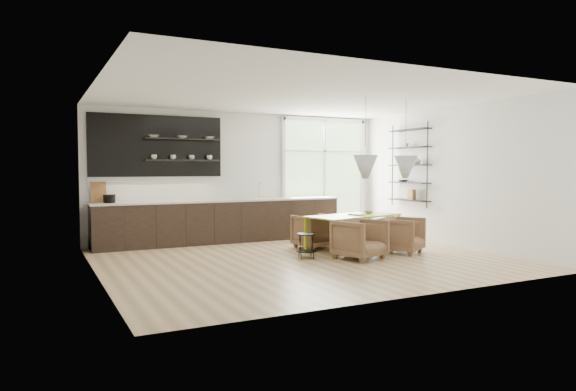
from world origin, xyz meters
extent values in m
cube|color=#DDB487|center=(0.00, 0.00, -0.01)|extent=(7.00, 6.00, 0.01)
cube|color=white|center=(0.00, 3.00, 1.45)|extent=(7.00, 0.02, 2.90)
cube|color=white|center=(-3.50, 0.00, 1.45)|extent=(0.02, 6.00, 2.90)
cube|color=white|center=(3.50, 0.00, 1.45)|extent=(0.02, 6.00, 2.90)
cube|color=white|center=(0.00, 0.00, 2.90)|extent=(7.00, 6.00, 0.01)
cube|color=#B2D1A5|center=(2.15, 2.97, 1.45)|extent=(2.20, 0.02, 2.70)
cube|color=silver|center=(2.15, 2.94, 1.45)|extent=(2.30, 0.08, 2.80)
cone|color=silver|center=(0.95, -0.50, 1.65)|extent=(0.44, 0.44, 0.42)
cone|color=silver|center=(1.85, -0.50, 1.65)|extent=(0.44, 0.44, 0.42)
cylinder|color=black|center=(0.95, -0.50, 2.46)|extent=(0.01, 0.01, 0.89)
cylinder|color=black|center=(1.85, -0.50, 2.46)|extent=(0.01, 0.01, 0.89)
cube|color=black|center=(-0.60, 2.67, 0.45)|extent=(5.50, 0.65, 0.90)
cube|color=silver|center=(-0.60, 2.67, 0.92)|extent=(5.54, 0.69, 0.04)
cube|color=white|center=(-0.60, 2.98, 1.20)|extent=(5.50, 0.02, 0.55)
cube|color=black|center=(-1.95, 2.96, 2.10)|extent=(2.80, 0.06, 1.30)
cube|color=black|center=(-1.45, 2.82, 2.25)|extent=(1.60, 0.28, 0.03)
cube|color=black|center=(-1.45, 2.82, 1.80)|extent=(1.60, 0.28, 0.03)
cube|color=#99693D|center=(-3.15, 2.90, 1.15)|extent=(0.30, 0.10, 0.42)
cylinder|color=silver|center=(0.30, 2.77, 1.12)|extent=(0.02, 0.02, 0.40)
imported|color=white|center=(-2.05, 2.82, 2.29)|extent=(0.22, 0.22, 0.05)
imported|color=white|center=(-1.45, 2.82, 2.29)|extent=(0.22, 0.22, 0.05)
imported|color=white|center=(-0.85, 2.82, 2.29)|extent=(0.22, 0.22, 0.05)
imported|color=white|center=(-2.05, 2.82, 1.86)|extent=(0.12, 0.12, 0.10)
imported|color=white|center=(-1.65, 2.82, 1.86)|extent=(0.12, 0.12, 0.10)
imported|color=white|center=(-1.25, 2.82, 1.86)|extent=(0.12, 0.12, 0.10)
imported|color=white|center=(-0.85, 2.82, 1.86)|extent=(0.12, 0.12, 0.10)
cylinder|color=black|center=(-2.97, 2.69, 1.01)|extent=(0.24, 0.24, 0.15)
cube|color=black|center=(3.36, 0.60, 1.70)|extent=(0.02, 0.02, 1.90)
cube|color=black|center=(3.36, 1.80, 1.70)|extent=(0.02, 0.02, 1.90)
cube|color=black|center=(3.36, 1.20, 0.90)|extent=(0.26, 1.20, 0.02)
cube|color=black|center=(3.36, 1.20, 1.30)|extent=(0.26, 1.20, 0.02)
cube|color=black|center=(3.36, 1.20, 1.70)|extent=(0.26, 1.20, 0.02)
cube|color=black|center=(3.36, 1.20, 2.10)|extent=(0.26, 1.20, 0.03)
cube|color=black|center=(3.36, 1.20, 2.50)|extent=(0.26, 1.20, 0.03)
imported|color=white|center=(3.36, 0.95, 1.81)|extent=(0.18, 0.18, 0.19)
imported|color=#333338|center=(3.36, 1.40, 1.34)|extent=(0.22, 0.22, 0.05)
imported|color=white|center=(3.36, 1.30, 2.16)|extent=(0.10, 0.10, 0.09)
cube|color=#99693D|center=(3.36, 1.10, 1.03)|extent=(0.10, 0.18, 0.24)
cube|color=#9DB21A|center=(1.34, 0.45, 0.69)|extent=(2.07, 1.26, 0.03)
cube|color=#9DB21A|center=(0.53, -0.13, 0.34)|extent=(0.05, 0.05, 0.67)
cube|color=#9DB21A|center=(0.36, 0.63, 0.34)|extent=(0.05, 0.05, 0.67)
cube|color=#9DB21A|center=(2.32, 0.27, 0.34)|extent=(0.05, 0.05, 0.67)
cube|color=#9DB21A|center=(2.15, 1.03, 0.34)|extent=(0.05, 0.05, 0.67)
imported|color=brown|center=(0.78, 0.99, 0.35)|extent=(0.81, 0.83, 0.70)
imported|color=brown|center=(1.65, 1.36, 0.31)|extent=(0.74, 0.75, 0.63)
imported|color=brown|center=(0.89, -0.44, 0.36)|extent=(0.97, 0.99, 0.72)
imported|color=brown|center=(1.98, -0.25, 0.35)|extent=(1.03, 1.04, 0.69)
cylinder|color=black|center=(0.07, 0.07, 0.44)|extent=(0.33, 0.33, 0.02)
cylinder|color=black|center=(0.07, 0.07, 0.13)|extent=(0.36, 0.36, 0.02)
cylinder|color=black|center=(0.22, 0.12, 0.22)|extent=(0.01, 0.01, 0.44)
cylinder|color=black|center=(0.02, 0.21, 0.22)|extent=(0.01, 0.01, 0.44)
cylinder|color=black|center=(-0.08, 0.01, 0.22)|extent=(0.01, 0.01, 0.44)
cylinder|color=black|center=(0.12, -0.08, 0.22)|extent=(0.01, 0.01, 0.44)
imported|color=white|center=(1.30, 0.37, 0.72)|extent=(0.32, 0.36, 0.03)
imported|color=#508352|center=(1.79, 0.56, 0.73)|extent=(0.22, 0.22, 0.06)
camera|label=1|loc=(-4.36, -8.02, 1.62)|focal=32.00mm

